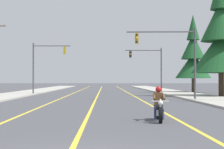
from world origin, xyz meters
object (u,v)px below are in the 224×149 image
object	(u,v)px
motorcycle_with_rider	(159,107)
traffic_signal_near_right	(175,52)
conifer_tree_right_verge_far	(193,57)
traffic_signal_near_left	(44,61)
conifer_tree_right_verge_near	(221,37)
traffic_signal_mid_right	(151,63)

from	to	relation	value
motorcycle_with_rider	traffic_signal_near_right	xyz separation A→B (m)	(3.66, 15.94, 3.57)
traffic_signal_near_right	conifer_tree_right_verge_far	bearing A→B (deg)	72.18
motorcycle_with_rider	traffic_signal_near_left	bearing A→B (deg)	108.16
traffic_signal_near_right	conifer_tree_right_verge_near	xyz separation A→B (m)	(6.00, 6.39, 1.95)
traffic_signal_near_right	conifer_tree_right_verge_near	size ratio (longest dim) A/B	0.46
traffic_signal_near_right	motorcycle_with_rider	bearing A→B (deg)	-102.94
traffic_signal_near_right	traffic_signal_near_left	xyz separation A→B (m)	(-13.27, 13.36, -0.08)
conifer_tree_right_verge_near	conifer_tree_right_verge_far	world-z (taller)	conifer_tree_right_verge_near
motorcycle_with_rider	traffic_signal_mid_right	world-z (taller)	traffic_signal_mid_right
motorcycle_with_rider	conifer_tree_right_verge_near	size ratio (longest dim) A/B	0.16
motorcycle_with_rider	conifer_tree_right_verge_near	distance (m)	24.95
motorcycle_with_rider	conifer_tree_right_verge_far	distance (m)	36.55
traffic_signal_near_left	motorcycle_with_rider	bearing A→B (deg)	-71.84
traffic_signal_near_left	conifer_tree_right_verge_far	bearing A→B (deg)	16.26
traffic_signal_near_left	conifer_tree_right_verge_far	xyz separation A→B (m)	(19.38, 5.65, 0.83)
traffic_signal_mid_right	conifer_tree_right_verge_far	bearing A→B (deg)	-8.62
conifer_tree_right_verge_near	motorcycle_with_rider	bearing A→B (deg)	-113.40
traffic_signal_near_right	traffic_signal_near_left	world-z (taller)	same
motorcycle_with_rider	conifer_tree_right_verge_far	bearing A→B (deg)	74.38
traffic_signal_near_right	traffic_signal_near_left	size ratio (longest dim) A/B	1.00
traffic_signal_near_left	traffic_signal_near_right	bearing A→B (deg)	-45.20
motorcycle_with_rider	traffic_signal_near_right	size ratio (longest dim) A/B	0.35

